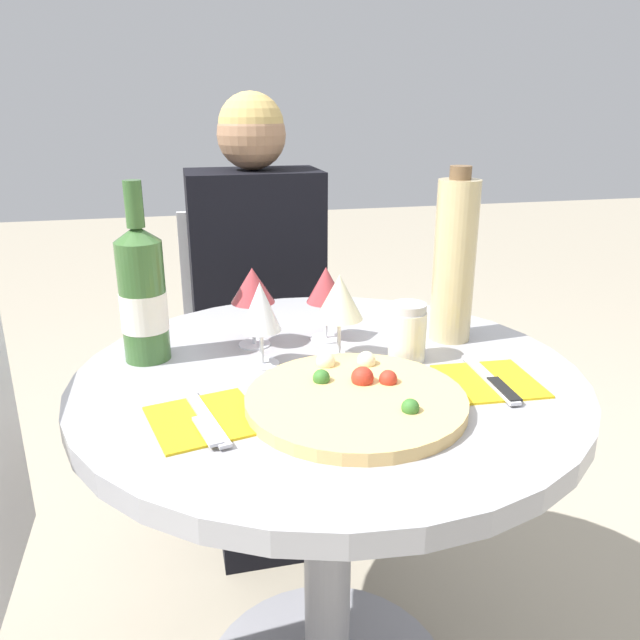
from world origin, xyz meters
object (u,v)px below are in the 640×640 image
object	(u,v)px
dining_table	(328,461)
wine_bottle	(143,295)
pizza_large	(356,399)
tall_carafe	(454,260)
seated_diner	(263,345)
chair_behind_diner	(257,359)

from	to	relation	value
dining_table	wine_bottle	size ratio (longest dim) A/B	2.74
pizza_large	tall_carafe	world-z (taller)	tall_carafe
seated_diner	tall_carafe	world-z (taller)	seated_diner
seated_diner	chair_behind_diner	bearing A→B (deg)	-90.00
dining_table	tall_carafe	size ratio (longest dim) A/B	2.63
pizza_large	wine_bottle	bearing A→B (deg)	139.43
chair_behind_diner	seated_diner	world-z (taller)	seated_diner
tall_carafe	pizza_large	bearing A→B (deg)	-137.85
chair_behind_diner	tall_carafe	distance (m)	0.86
wine_bottle	dining_table	bearing A→B (deg)	-22.80
chair_behind_diner	pizza_large	distance (m)	0.95
dining_table	seated_diner	distance (m)	0.63
chair_behind_diner	pizza_large	bearing A→B (deg)	92.19
seated_diner	dining_table	bearing A→B (deg)	92.46
chair_behind_diner	seated_diner	xyz separation A→B (m)	(-0.00, -0.14, 0.10)
seated_diner	pizza_large	bearing A→B (deg)	92.60
dining_table	tall_carafe	xyz separation A→B (m)	(0.27, 0.10, 0.33)
pizza_large	chair_behind_diner	bearing A→B (deg)	92.19
dining_table	seated_diner	xyz separation A→B (m)	(-0.03, 0.62, -0.01)
chair_behind_diner	tall_carafe	size ratio (longest dim) A/B	2.60
chair_behind_diner	tall_carafe	bearing A→B (deg)	113.62
dining_table	chair_behind_diner	bearing A→B (deg)	92.00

